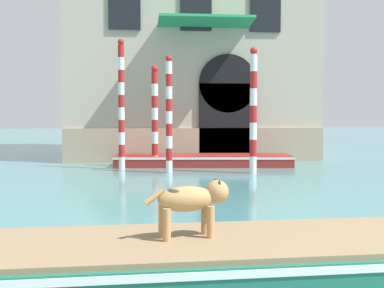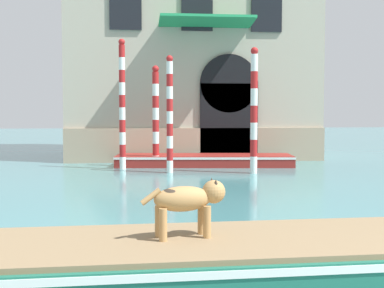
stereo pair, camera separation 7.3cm
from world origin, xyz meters
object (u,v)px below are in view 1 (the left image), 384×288
object	(u,v)px
dog_on_deck	(192,200)
mooring_pole_0	(121,104)
mooring_pole_2	(169,114)
mooring_pole_3	(155,116)
mooring_pole_1	(253,110)
boat_moored_near_palazzo	(203,160)
boat_foreground	(208,263)

from	to	relation	value
dog_on_deck	mooring_pole_0	xyz separation A→B (m)	(-1.05, 12.75, 1.24)
mooring_pole_2	mooring_pole_3	bearing A→B (deg)	102.70
dog_on_deck	mooring_pole_1	bearing A→B (deg)	62.52
mooring_pole_3	boat_moored_near_palazzo	bearing A→B (deg)	11.44
mooring_pole_1	dog_on_deck	bearing A→B (deg)	-106.34
mooring_pole_2	mooring_pole_3	world-z (taller)	mooring_pole_2
mooring_pole_1	mooring_pole_2	bearing A→B (deg)	170.60
mooring_pole_2	mooring_pole_1	bearing A→B (deg)	-9.40
mooring_pole_1	mooring_pole_3	world-z (taller)	mooring_pole_1
dog_on_deck	mooring_pole_1	size ratio (longest dim) A/B	0.24
mooring_pole_0	mooring_pole_3	xyz separation A→B (m)	(1.18, 0.50, -0.43)
mooring_pole_0	mooring_pole_3	size ratio (longest dim) A/B	1.24
boat_moored_near_palazzo	mooring_pole_1	world-z (taller)	mooring_pole_1
mooring_pole_0	mooring_pole_1	xyz separation A→B (m)	(4.29, -1.70, -0.22)
mooring_pole_1	boat_moored_near_palazzo	bearing A→B (deg)	116.86
mooring_pole_0	mooring_pole_1	size ratio (longest dim) A/B	1.11
mooring_pole_1	mooring_pole_2	size ratio (longest dim) A/B	1.06
boat_foreground	mooring_pole_1	world-z (taller)	mooring_pole_1
boat_foreground	dog_on_deck	distance (m)	0.74
mooring_pole_1	mooring_pole_3	bearing A→B (deg)	144.74
boat_foreground	dog_on_deck	world-z (taller)	dog_on_deck
mooring_pole_1	mooring_pole_2	xyz separation A→B (m)	(-2.72, 0.45, -0.12)
dog_on_deck	boat_moored_near_palazzo	xyz separation A→B (m)	(1.94, 13.62, -0.83)
boat_foreground	boat_moored_near_palazzo	size ratio (longest dim) A/B	1.31
dog_on_deck	mooring_pole_3	size ratio (longest dim) A/B	0.27
boat_moored_near_palazzo	mooring_pole_3	size ratio (longest dim) A/B	1.82
mooring_pole_0	boat_moored_near_palazzo	bearing A→B (deg)	16.20
mooring_pole_0	mooring_pole_1	bearing A→B (deg)	-21.57
boat_moored_near_palazzo	dog_on_deck	bearing A→B (deg)	-92.13
mooring_pole_0	mooring_pole_2	bearing A→B (deg)	-38.36
dog_on_deck	boat_moored_near_palazzo	distance (m)	13.79
dog_on_deck	mooring_pole_1	world-z (taller)	mooring_pole_1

